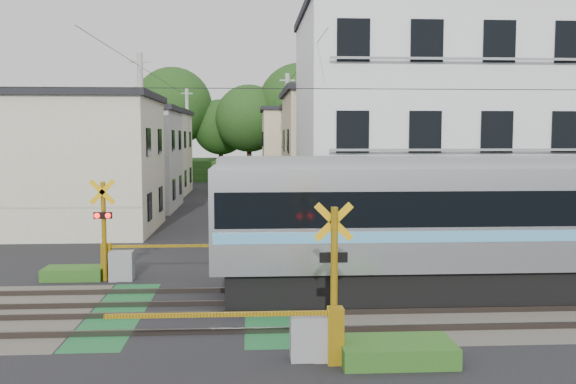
{
  "coord_description": "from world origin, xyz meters",
  "views": [
    {
      "loc": [
        1.38,
        -15.74,
        4.36
      ],
      "look_at": [
        2.62,
        5.0,
        2.54
      ],
      "focal_mm": 40.0,
      "sensor_mm": 36.0,
      "label": 1
    }
  ],
  "objects": [
    {
      "name": "track_bed",
      "position": [
        0.0,
        0.0,
        0.04
      ],
      "size": [
        120.0,
        120.0,
        0.14
      ],
      "color": "#47423A",
      "rests_on": "ground"
    },
    {
      "name": "ground",
      "position": [
        0.0,
        0.0,
        0.0
      ],
      "size": [
        120.0,
        120.0,
        0.0
      ],
      "primitive_type": "plane",
      "color": "black"
    },
    {
      "name": "catenary",
      "position": [
        6.0,
        0.03,
        3.7
      ],
      "size": [
        60.0,
        5.04,
        7.0
      ],
      "color": "#2D2D33",
      "rests_on": "ground"
    },
    {
      "name": "crossing_signal_far",
      "position": [
        -2.59,
        3.65,
        0.71
      ],
      "size": [
        4.74,
        0.65,
        3.09
      ],
      "color": "#ECAE0C",
      "rests_on": "ground"
    },
    {
      "name": "houses_row",
      "position": [
        0.25,
        25.92,
        3.24
      ],
      "size": [
        22.07,
        31.35,
        6.8
      ],
      "color": "beige",
      "rests_on": "ground"
    },
    {
      "name": "utility_poles",
      "position": [
        -1.05,
        23.01,
        4.08
      ],
      "size": [
        7.9,
        42.0,
        8.0
      ],
      "color": "#A5A5A0",
      "rests_on": "ground"
    },
    {
      "name": "weed_patches",
      "position": [
        1.76,
        -0.09,
        0.18
      ],
      "size": [
        10.25,
        8.8,
        0.4
      ],
      "color": "#2D5E1E",
      "rests_on": "ground"
    },
    {
      "name": "tree_hill",
      "position": [
        0.81,
        48.57,
        5.27
      ],
      "size": [
        40.0,
        12.25,
        11.42
      ],
      "color": "#1F4115",
      "rests_on": "ground"
    },
    {
      "name": "pedestrian",
      "position": [
        -0.54,
        28.16,
        0.95
      ],
      "size": [
        0.7,
        0.47,
        1.89
      ],
      "primitive_type": "imported",
      "rotation": [
        0.0,
        0.0,
        3.11
      ],
      "color": "#2D2C37",
      "rests_on": "ground"
    },
    {
      "name": "apartment_block",
      "position": [
        8.5,
        9.49,
        4.66
      ],
      "size": [
        10.2,
        8.36,
        9.3
      ],
      "color": "silver",
      "rests_on": "ground"
    },
    {
      "name": "crossing_signal_near",
      "position": [
        2.59,
        -3.65,
        0.71
      ],
      "size": [
        4.74,
        0.65,
        3.09
      ],
      "color": "#ECAE0C",
      "rests_on": "ground"
    }
  ]
}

